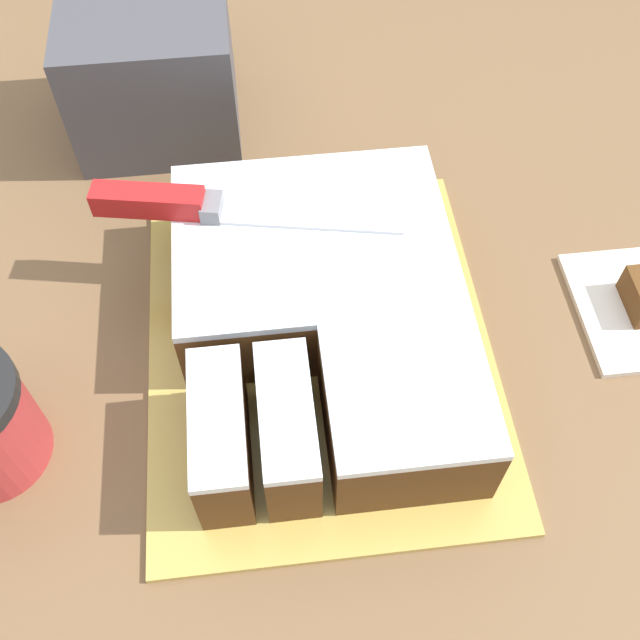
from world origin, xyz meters
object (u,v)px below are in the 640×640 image
object	(u,v)px
cake_board	(320,347)
cake	(324,314)
storage_box	(152,70)
knife	(184,205)

from	to	relation	value
cake_board	cake	size ratio (longest dim) A/B	1.21
storage_box	cake_board	bearing A→B (deg)	-66.29
cake	knife	bearing A→B (deg)	139.69
knife	storage_box	world-z (taller)	storage_box
storage_box	knife	bearing A→B (deg)	-81.27
knife	storage_box	distance (m)	0.21
knife	storage_box	xyz separation A→B (m)	(-0.03, 0.21, -0.02)
cake_board	storage_box	bearing A→B (deg)	113.71
cake	cake_board	bearing A→B (deg)	-126.60
knife	cake_board	bearing A→B (deg)	-32.19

